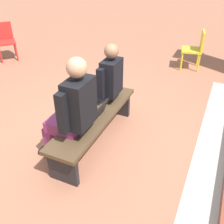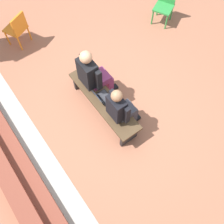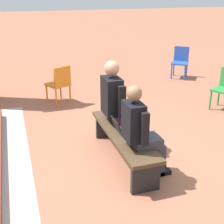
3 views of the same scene
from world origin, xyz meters
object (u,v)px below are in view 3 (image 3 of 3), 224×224
Objects in this scene: person_adult at (119,103)px; laptop at (122,129)px; plastic_chair_by_pillar at (180,60)px; bench at (123,138)px; person_student at (141,129)px; plastic_chair_mid_courtyard at (60,82)px.

laptop is at bearing 168.23° from person_adult.
plastic_chair_by_pillar is (3.31, -2.96, -0.26)m from person_adult.
bench is at bearing 140.85° from plastic_chair_by_pillar.
laptop is (0.02, 0.01, 0.15)m from bench.
person_student is 4.01× the size of laptop.
laptop is at bearing 140.59° from plastic_chair_by_pillar.
person_adult reaches higher than plastic_chair_by_pillar.
plastic_chair_mid_courtyard reaches higher than laptop.
person_adult is at bearing -11.77° from laptop.
plastic_chair_mid_courtyard is at bearing 9.92° from person_student.
person_student is at bearing -170.08° from plastic_chair_mid_courtyard.
plastic_chair_mid_courtyard is at bearing 10.05° from laptop.
person_student is at bearing 179.55° from person_adult.
plastic_chair_by_pillar is at bearing -39.41° from laptop.
plastic_chair_by_pillar reaches higher than bench.
person_adult reaches higher than plastic_chair_mid_courtyard.
plastic_chair_by_pillar is 1.00× the size of plastic_chair_mid_courtyard.
plastic_chair_by_pillar and plastic_chair_mid_courtyard have the same top height.
plastic_chair_by_pillar is at bearing -72.83° from plastic_chair_mid_courtyard.
person_student is 1.53× the size of plastic_chair_by_pillar.
laptop is at bearing 9.16° from person_student.
person_adult is at bearing -0.45° from person_student.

